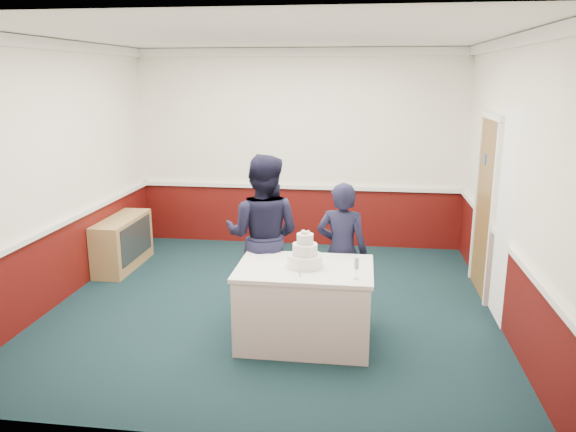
# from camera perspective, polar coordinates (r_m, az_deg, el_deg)

# --- Properties ---
(ground) EXTENTS (5.00, 5.00, 0.00)m
(ground) POSITION_cam_1_polar(r_m,az_deg,el_deg) (6.62, -1.53, -9.01)
(ground) COLOR #132A30
(ground) RESTS_ON ground
(room_shell) EXTENTS (5.00, 5.00, 3.00)m
(room_shell) POSITION_cam_1_polar(r_m,az_deg,el_deg) (6.71, -0.12, 8.70)
(room_shell) COLOR white
(room_shell) RESTS_ON ground
(sideboard) EXTENTS (0.41, 1.20, 0.70)m
(sideboard) POSITION_cam_1_polar(r_m,az_deg,el_deg) (8.10, -16.44, -2.61)
(sideboard) COLOR tan
(sideboard) RESTS_ON ground
(cake_table) EXTENTS (1.32, 0.92, 0.79)m
(cake_table) POSITION_cam_1_polar(r_m,az_deg,el_deg) (5.62, 1.69, -8.89)
(cake_table) COLOR white
(cake_table) RESTS_ON ground
(wedding_cake) EXTENTS (0.35, 0.35, 0.36)m
(wedding_cake) POSITION_cam_1_polar(r_m,az_deg,el_deg) (5.45, 1.73, -4.05)
(wedding_cake) COLOR white
(wedding_cake) RESTS_ON cake_table
(cake_knife) EXTENTS (0.06, 0.22, 0.00)m
(cake_knife) POSITION_cam_1_polar(r_m,az_deg,el_deg) (5.30, 1.16, -5.81)
(cake_knife) COLOR silver
(cake_knife) RESTS_ON cake_table
(champagne_flute) EXTENTS (0.05, 0.05, 0.21)m
(champagne_flute) POSITION_cam_1_polar(r_m,az_deg,el_deg) (5.15, 6.96, -4.92)
(champagne_flute) COLOR silver
(champagne_flute) RESTS_ON cake_table
(person_man) EXTENTS (0.95, 0.78, 1.79)m
(person_man) POSITION_cam_1_polar(r_m,az_deg,el_deg) (6.14, -2.58, -2.01)
(person_man) COLOR black
(person_man) RESTS_ON ground
(person_woman) EXTENTS (0.60, 0.44, 1.52)m
(person_woman) POSITION_cam_1_polar(r_m,az_deg,el_deg) (6.06, 5.49, -3.63)
(person_woman) COLOR black
(person_woman) RESTS_ON ground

